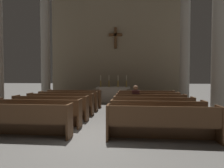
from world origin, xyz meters
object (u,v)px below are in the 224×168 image
object	(u,v)px
pew_left_row_1	(19,120)
candlestick_inner_left	(109,83)
lone_worshipper	(136,100)
pew_right_row_2	(157,115)
pew_right_row_6	(146,99)
candlestick_outer_left	(101,83)
pew_left_row_2	(38,113)
candlestick_outer_right	(126,83)
pew_left_row_4	(61,104)
pew_right_row_4	(150,105)
pew_left_row_3	(51,108)
column_left_second	(45,50)
column_right_second	(185,49)
pew_left_row_5	(68,101)
candlestick_inner_right	(118,83)
pew_right_row_1	(162,123)
pew_right_row_5	(148,102)
column_right_nearest	(220,31)
pew_right_row_3	(153,109)
pew_left_row_6	(75,98)
altar	(113,94)

from	to	relation	value
pew_left_row_1	candlestick_inner_left	world-z (taller)	candlestick_inner_left
pew_left_row_1	lone_worshipper	bearing A→B (deg)	44.82
pew_right_row_2	lone_worshipper	size ratio (longest dim) A/B	2.22
pew_right_row_6	candlestick_outer_left	distance (m)	3.70
pew_left_row_2	candlestick_outer_right	world-z (taller)	candlestick_outer_right
pew_left_row_4	pew_right_row_4	bearing A→B (deg)	0.00
pew_left_row_3	pew_left_row_4	xyz separation A→B (m)	(0.00, 1.08, 0.00)
column_left_second	column_right_second	bearing A→B (deg)	0.00
pew_left_row_5	candlestick_inner_right	xyz separation A→B (m)	(2.27, 3.36, 0.78)
pew_right_row_2	lone_worshipper	bearing A→B (deg)	105.77
candlestick_outer_right	pew_left_row_1	bearing A→B (deg)	-110.10
pew_right_row_1	pew_right_row_5	xyz separation A→B (m)	(0.00, 4.33, 0.00)
pew_right_row_2	column_right_nearest	distance (m)	4.02
candlestick_outer_right	column_left_second	bearing A→B (deg)	-174.63
pew_right_row_3	lone_worshipper	size ratio (longest dim) A/B	2.22
column_right_nearest	candlestick_inner_right	distance (m)	7.00
candlestick_outer_right	candlestick_outer_left	bearing A→B (deg)	180.00
pew_left_row_3	pew_right_row_4	world-z (taller)	same
pew_left_row_1	candlestick_inner_right	size ratio (longest dim) A/B	3.86
pew_right_row_4	pew_right_row_6	size ratio (longest dim) A/B	1.00
pew_left_row_1	candlestick_outer_left	world-z (taller)	candlestick_outer_left
pew_left_row_4	candlestick_inner_right	world-z (taller)	candlestick_inner_right
lone_worshipper	pew_right_row_6	bearing A→B (deg)	73.70
pew_left_row_6	pew_right_row_4	bearing A→B (deg)	-28.86
candlestick_inner_right	candlestick_outer_right	xyz separation A→B (m)	(0.55, 0.00, 0.00)
altar	lone_worshipper	xyz separation A→B (m)	(1.34, -4.41, 0.16)
pew_left_row_3	candlestick_inner_left	size ratio (longest dim) A/B	3.86
pew_right_row_5	pew_right_row_6	distance (m)	1.08
pew_left_row_2	candlestick_inner_right	size ratio (longest dim) A/B	3.86
pew_right_row_2	candlestick_outer_left	bearing A→B (deg)	113.07
pew_left_row_5	pew_right_row_4	xyz separation A→B (m)	(3.93, -1.08, 0.00)
pew_left_row_5	pew_left_row_3	bearing A→B (deg)	-90.00
altar	candlestick_outer_left	xyz separation A→B (m)	(-0.85, 0.00, 0.72)
column_left_second	candlestick_outer_right	size ratio (longest dim) A/B	9.14
lone_worshipper	pew_left_row_6	bearing A→B (deg)	147.24
pew_left_row_1	column_right_nearest	xyz separation A→B (m)	(6.37, 2.43, 2.90)
pew_right_row_4	lone_worshipper	distance (m)	0.66
pew_left_row_1	pew_left_row_5	distance (m)	4.33
pew_right_row_4	column_right_second	size ratio (longest dim) A/B	0.42
pew_right_row_5	lone_worshipper	distance (m)	1.24
column_right_nearest	lone_worshipper	xyz separation A→B (m)	(-3.06, 0.86, -2.68)
column_left_second	candlestick_inner_right	xyz separation A→B (m)	(4.70, 0.49, -2.12)
candlestick_outer_right	column_right_second	bearing A→B (deg)	-7.92
pew_left_row_4	pew_left_row_5	world-z (taller)	same
pew_right_row_4	altar	xyz separation A→B (m)	(-1.97, 4.45, 0.06)
pew_left_row_6	candlestick_outer_right	bearing A→B (deg)	38.96
pew_right_row_1	column_right_second	world-z (taller)	column_right_second
pew_right_row_3	lone_worshipper	xyz separation A→B (m)	(-0.62, 1.12, 0.22)
pew_right_row_6	candlestick_outer_left	bearing A→B (deg)	141.04
pew_right_row_5	candlestick_inner_left	size ratio (longest dim) A/B	3.86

